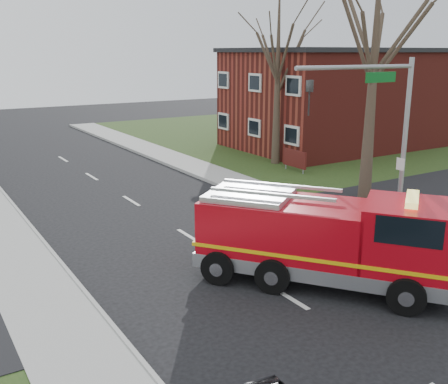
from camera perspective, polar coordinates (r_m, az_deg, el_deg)
ground at (r=15.87m, az=6.78°, el=-11.18°), size 120.00×120.00×0.00m
sidewalk_right at (r=20.03m, az=20.91°, el=-6.19°), size 2.40×80.00×0.15m
sidewalk_left at (r=13.32m, az=-15.60°, el=-16.81°), size 2.40×80.00×0.15m
brick_building at (r=40.49m, az=12.29°, el=9.97°), size 15.40×10.40×7.25m
health_center_sign at (r=31.18m, az=7.69°, el=3.60°), size 0.12×2.00×1.40m
bare_tree_near at (r=25.17m, az=16.14°, el=15.44°), size 6.00×6.00×12.00m
bare_tree_far at (r=32.85m, az=5.90°, el=14.08°), size 5.25×5.25×10.50m
traffic_signal_mast at (r=19.10m, az=16.80°, el=7.55°), size 5.29×0.18×6.80m
fire_engine at (r=16.39m, az=11.01°, el=-5.26°), size 6.60×7.54×3.04m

